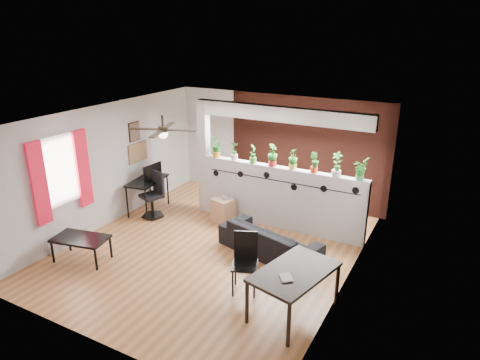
% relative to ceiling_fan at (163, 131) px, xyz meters
% --- Properties ---
extents(room_shell, '(6.30, 7.10, 2.90)m').
position_rel_ceiling_fan_xyz_m(room_shell, '(0.80, 0.30, -1.01)').
color(room_shell, '#9C6133').
rests_on(room_shell, ground).
extents(partition_wall, '(3.60, 0.18, 1.35)m').
position_rel_ceiling_fan_xyz_m(partition_wall, '(1.60, 1.80, -1.64)').
color(partition_wall, '#BCBCC1').
rests_on(partition_wall, ground).
extents(ceiling_header, '(3.60, 0.18, 0.30)m').
position_rel_ceiling_fan_xyz_m(ceiling_header, '(1.60, 1.80, 0.14)').
color(ceiling_header, white).
rests_on(ceiling_header, room_shell).
extents(pier_column, '(0.22, 0.20, 2.60)m').
position_rel_ceiling_fan_xyz_m(pier_column, '(-0.31, 1.80, -1.01)').
color(pier_column, '#BCBCC1').
rests_on(pier_column, ground).
extents(brick_panel, '(3.90, 0.05, 2.60)m').
position_rel_ceiling_fan_xyz_m(brick_panel, '(1.60, 3.27, -1.01)').
color(brick_panel, '#A94231').
rests_on(brick_panel, ground).
extents(vine_decal, '(3.31, 0.01, 0.30)m').
position_rel_ceiling_fan_xyz_m(vine_decal, '(1.60, 1.70, -1.23)').
color(vine_decal, black).
rests_on(vine_decal, partition_wall).
extents(window_assembly, '(0.09, 1.30, 1.55)m').
position_rel_ceiling_fan_xyz_m(window_assembly, '(-1.76, -0.90, -0.81)').
color(window_assembly, white).
rests_on(window_assembly, room_shell).
extents(baseboard_heater, '(0.08, 1.00, 0.18)m').
position_rel_ceiling_fan_xyz_m(baseboard_heater, '(-1.74, -0.90, -2.22)').
color(baseboard_heater, beige).
rests_on(baseboard_heater, ground).
extents(corkboard, '(0.03, 0.60, 0.45)m').
position_rel_ceiling_fan_xyz_m(corkboard, '(-1.78, 1.25, -0.96)').
color(corkboard, olive).
rests_on(corkboard, room_shell).
extents(framed_art, '(0.03, 0.34, 0.44)m').
position_rel_ceiling_fan_xyz_m(framed_art, '(-1.78, 1.20, -0.46)').
color(framed_art, '#8C7259').
rests_on(framed_art, room_shell).
extents(ceiling_fan, '(1.19, 1.19, 0.43)m').
position_rel_ceiling_fan_xyz_m(ceiling_fan, '(0.00, 0.00, 0.00)').
color(ceiling_fan, black).
rests_on(ceiling_fan, room_shell).
extents(potted_plant_0, '(0.24, 0.27, 0.44)m').
position_rel_ceiling_fan_xyz_m(potted_plant_0, '(0.02, 1.80, -0.73)').
color(potted_plant_0, orange).
rests_on(potted_plant_0, partition_wall).
extents(potted_plant_1, '(0.25, 0.23, 0.41)m').
position_rel_ceiling_fan_xyz_m(potted_plant_1, '(0.47, 1.80, -0.75)').
color(potted_plant_1, white).
rests_on(potted_plant_1, partition_wall).
extents(potted_plant_2, '(0.22, 0.25, 0.42)m').
position_rel_ceiling_fan_xyz_m(potted_plant_2, '(0.92, 1.80, -0.74)').
color(potted_plant_2, '#459536').
rests_on(potted_plant_2, partition_wall).
extents(potted_plant_3, '(0.20, 0.24, 0.46)m').
position_rel_ceiling_fan_xyz_m(potted_plant_3, '(1.37, 1.80, -0.72)').
color(potted_plant_3, red).
rests_on(potted_plant_3, partition_wall).
extents(potted_plant_4, '(0.21, 0.25, 0.43)m').
position_rel_ceiling_fan_xyz_m(potted_plant_4, '(1.83, 1.80, -0.74)').
color(potted_plant_4, '#DDCC4E').
rests_on(potted_plant_4, partition_wall).
extents(potted_plant_5, '(0.22, 0.18, 0.41)m').
position_rel_ceiling_fan_xyz_m(potted_plant_5, '(2.28, 1.80, -0.74)').
color(potted_plant_5, red).
rests_on(potted_plant_5, partition_wall).
extents(potted_plant_6, '(0.28, 0.24, 0.48)m').
position_rel_ceiling_fan_xyz_m(potted_plant_6, '(2.73, 1.80, -0.71)').
color(potted_plant_6, silver).
rests_on(potted_plant_6, partition_wall).
extents(potted_plant_7, '(0.19, 0.23, 0.43)m').
position_rel_ceiling_fan_xyz_m(potted_plant_7, '(3.18, 1.80, -0.74)').
color(potted_plant_7, green).
rests_on(potted_plant_7, partition_wall).
extents(sofa, '(2.03, 1.20, 0.56)m').
position_rel_ceiling_fan_xyz_m(sofa, '(1.87, 0.64, -2.04)').
color(sofa, black).
rests_on(sofa, ground).
extents(cube_shelf, '(0.51, 0.48, 0.53)m').
position_rel_ceiling_fan_xyz_m(cube_shelf, '(0.37, 1.46, -2.05)').
color(cube_shelf, '#A97B59').
rests_on(cube_shelf, ground).
extents(cup, '(0.13, 0.13, 0.09)m').
position_rel_ceiling_fan_xyz_m(cup, '(0.42, 1.46, -1.74)').
color(cup, gray).
rests_on(cup, cube_shelf).
extents(computer_desk, '(0.73, 1.15, 0.78)m').
position_rel_ceiling_fan_xyz_m(computer_desk, '(-1.45, 1.12, -1.61)').
color(computer_desk, black).
rests_on(computer_desk, ground).
extents(monitor, '(0.33, 0.07, 0.18)m').
position_rel_ceiling_fan_xyz_m(monitor, '(-1.45, 1.27, -1.44)').
color(monitor, black).
rests_on(monitor, computer_desk).
extents(office_chair, '(0.55, 0.56, 1.03)m').
position_rel_ceiling_fan_xyz_m(office_chair, '(-1.13, 0.95, -1.86)').
color(office_chair, black).
rests_on(office_chair, ground).
extents(dining_table, '(1.11, 1.50, 0.74)m').
position_rel_ceiling_fan_xyz_m(dining_table, '(2.93, -0.83, -1.66)').
color(dining_table, black).
rests_on(dining_table, ground).
extents(book, '(0.27, 0.28, 0.02)m').
position_rel_ceiling_fan_xyz_m(book, '(2.83, -1.13, -1.57)').
color(book, gray).
rests_on(book, dining_table).
extents(folding_chair, '(0.53, 0.53, 1.00)m').
position_rel_ceiling_fan_xyz_m(folding_chair, '(1.99, -0.60, -1.72)').
color(folding_chair, black).
rests_on(folding_chair, ground).
extents(coffee_table, '(1.08, 0.74, 0.46)m').
position_rel_ceiling_fan_xyz_m(coffee_table, '(-1.08, -1.22, -1.90)').
color(coffee_table, black).
rests_on(coffee_table, ground).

